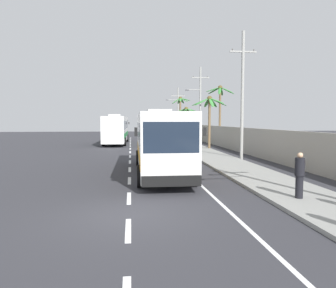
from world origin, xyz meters
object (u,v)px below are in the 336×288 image
utility_pole_mid (242,94)px  palm_third (180,109)px  pedestrian_far_walk (300,174)px  palm_nearest (220,101)px  coach_bus_foreground (160,140)px  coach_bus_far_lane (116,129)px  utility_pole_distant (178,111)px  palm_fourth (210,109)px  motorcycle_beside_bus (175,150)px  palm_second (186,116)px  utility_pole_far (200,104)px

utility_pole_mid → palm_third: bearing=92.3°
pedestrian_far_walk → palm_third: 38.08m
pedestrian_far_walk → palm_nearest: bearing=-154.9°
coach_bus_foreground → coach_bus_far_lane: bearing=98.5°
palm_nearest → utility_pole_mid: bearing=-98.8°
utility_pole_mid → utility_pole_distant: size_ratio=1.12×
coach_bus_foreground → palm_nearest: palm_nearest is taller
coach_bus_far_lane → palm_fourth: 13.98m
coach_bus_far_lane → utility_pole_mid: (10.50, -18.23, 3.13)m
coach_bus_far_lane → utility_pole_mid: 21.27m
coach_bus_foreground → utility_pole_distant: utility_pole_distant is taller
coach_bus_far_lane → palm_fourth: size_ratio=2.23×
coach_bus_far_lane → palm_third: bearing=35.2°
motorcycle_beside_bus → utility_pole_distant: bearing=81.3°
motorcycle_beside_bus → utility_pole_mid: size_ratio=0.20×
palm_nearest → palm_second: bearing=115.0°
coach_bus_foreground → coach_bus_far_lane: size_ratio=0.89×
pedestrian_far_walk → coach_bus_far_lane: bearing=-130.8°
utility_pole_mid → coach_bus_foreground: bearing=-140.0°
pedestrian_far_walk → utility_pole_distant: 45.09m
utility_pole_distant → palm_fourth: size_ratio=1.56×
motorcycle_beside_bus → palm_fourth: 8.84m
palm_nearest → palm_second: (-3.01, 6.45, -1.64)m
motorcycle_beside_bus → palm_fourth: bearing=55.3°
pedestrian_far_walk → palm_second: size_ratio=0.35×
motorcycle_beside_bus → utility_pole_far: (5.07, 13.73, 4.53)m
coach_bus_foreground → palm_nearest: size_ratio=1.53×
motorcycle_beside_bus → palm_second: (4.09, 18.04, 3.10)m
utility_pole_mid → palm_nearest: utility_pole_mid is taller
coach_bus_foreground → motorcycle_beside_bus: 8.37m
motorcycle_beside_bus → pedestrian_far_walk: bearing=-80.1°
utility_pole_far → palm_second: utility_pole_far is taller
coach_bus_far_lane → palm_fourth: palm_fourth is taller
palm_nearest → palm_third: 11.55m
utility_pole_far → utility_pole_distant: (-0.53, 15.98, -0.46)m
palm_nearest → palm_third: palm_nearest is taller
coach_bus_foreground → palm_second: size_ratio=2.24×
coach_bus_foreground → utility_pole_far: size_ratio=1.14×
coach_bus_far_lane → motorcycle_beside_bus: 16.97m
coach_bus_far_lane → utility_pole_distant: utility_pole_distant is taller
palm_fourth → palm_second: bearing=92.5°
coach_bus_foreground → utility_pole_far: (6.99, 21.77, 3.23)m
coach_bus_far_lane → utility_pole_far: bearing=-12.0°
utility_pole_mid → palm_fourth: 8.92m
coach_bus_foreground → palm_fourth: (6.51, 14.66, 2.34)m
utility_pole_mid → utility_pole_distant: utility_pole_mid is taller
palm_fourth → motorcycle_beside_bus: bearing=-124.7°
coach_bus_far_lane → palm_nearest: 13.80m
utility_pole_far → utility_pole_mid: bearing=-90.4°
motorcycle_beside_bus → pedestrian_far_walk: size_ratio=1.14×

